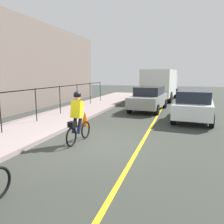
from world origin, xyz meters
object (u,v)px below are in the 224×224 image
Objects in this scene: traffic_cone_near at (85,118)px; parked_sedan_rear at (149,98)px; patrol_sedan at (194,105)px; box_truck_background at (161,83)px; cyclist_lead at (77,118)px.

parked_sedan_rear is at bearing -22.46° from traffic_cone_near.
patrol_sedan is 9.18m from box_truck_background.
patrol_sedan is 0.66× the size of box_truck_background.
traffic_cone_near is at bearing 21.72° from cyclist_lead.
cyclist_lead is 2.67× the size of traffic_cone_near.
cyclist_lead is at bearing -161.44° from traffic_cone_near.
parked_sedan_rear is at bearing -6.73° from cyclist_lead.
traffic_cone_near is (-2.87, 4.96, -0.48)m from patrol_sedan.
parked_sedan_rear is at bearing -177.00° from box_truck_background.
box_truck_background is at bearing -3.34° from cyclist_lead.
parked_sedan_rear is 0.66× the size of box_truck_background.
patrol_sedan is 1.00× the size of parked_sedan_rear.
patrol_sedan is at bearing 51.66° from parked_sedan_rear.
cyclist_lead is at bearing 178.61° from box_truck_background.
box_truck_background is 10.09× the size of traffic_cone_near.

